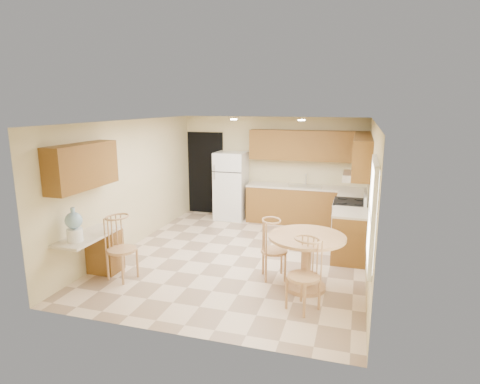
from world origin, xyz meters
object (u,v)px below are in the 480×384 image
(dining_table, at_px, (306,254))
(chair_table_b, at_px, (303,270))
(stove, at_px, (349,223))
(water_crock, at_px, (74,226))
(chair_desk, at_px, (118,244))
(chair_table_a, at_px, (273,245))
(refrigerator, at_px, (231,186))

(dining_table, bearing_deg, chair_table_b, -86.28)
(stove, relative_size, chair_table_b, 1.08)
(chair_table_b, height_order, water_crock, water_crock)
(chair_table_b, xyz_separation_m, chair_desk, (-2.95, 0.17, 0.02))
(dining_table, xyz_separation_m, chair_table_a, (-0.55, 0.16, 0.04))
(chair_table_a, bearing_deg, water_crock, -89.20)
(chair_table_a, height_order, water_crock, water_crock)
(refrigerator, xyz_separation_m, chair_table_b, (2.35, -4.17, -0.21))
(stove, xyz_separation_m, chair_table_a, (-1.12, -2.05, 0.13))
(chair_table_a, bearing_deg, chair_table_b, 12.11)
(stove, bearing_deg, dining_table, -104.60)
(refrigerator, xyz_separation_m, chair_desk, (-0.60, -4.00, -0.19))
(stove, height_order, water_crock, water_crock)
(refrigerator, height_order, chair_desk, refrigerator)
(stove, distance_m, dining_table, 2.28)
(chair_table_b, height_order, chair_desk, chair_desk)
(refrigerator, distance_m, water_crock, 4.54)
(refrigerator, xyz_separation_m, water_crock, (-1.05, -4.41, 0.18))
(dining_table, distance_m, chair_table_a, 0.57)
(water_crock, bearing_deg, stove, 39.11)
(chair_table_a, relative_size, chair_table_b, 0.97)
(dining_table, bearing_deg, refrigerator, 123.93)
(chair_desk, bearing_deg, chair_table_a, 120.65)
(chair_table_b, xyz_separation_m, water_crock, (-3.40, -0.24, 0.39))
(stove, xyz_separation_m, water_crock, (-3.92, -3.19, 0.54))
(water_crock, bearing_deg, chair_table_b, 4.08)
(chair_desk, distance_m, water_crock, 0.71)
(water_crock, bearing_deg, chair_desk, 42.35)
(dining_table, xyz_separation_m, chair_table_b, (0.05, -0.75, 0.05))
(refrigerator, distance_m, chair_table_b, 4.79)
(dining_table, height_order, chair_desk, chair_desk)
(chair_table_b, distance_m, chair_desk, 2.95)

